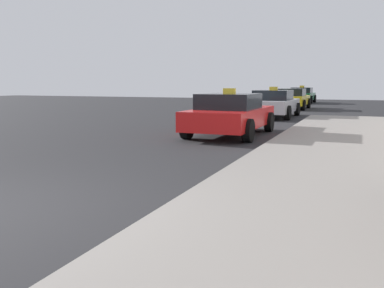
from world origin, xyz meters
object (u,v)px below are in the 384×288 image
Objects in this scene: car_silver at (274,104)px; car_green at (302,95)px; car_red at (231,114)px; car_yellow at (291,99)px.

car_silver and car_green have the same top height.
car_red and car_silver have the same top height.
car_silver is at bearing 90.93° from car_red.
car_green is (-0.84, 22.85, -0.00)m from car_red.
car_green reaches higher than car_yellow.
car_silver is (-0.12, 7.31, 0.00)m from car_red.
car_silver is at bearing -87.77° from car_yellow.
car_red and car_green have the same top height.
car_red is 0.96× the size of car_silver.
car_yellow is 0.97× the size of car_green.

